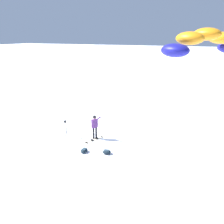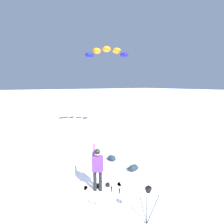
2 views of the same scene
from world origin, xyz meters
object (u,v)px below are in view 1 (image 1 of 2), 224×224
object	(u,v)px
gear_bag_large	(107,152)
ski_poles	(77,123)
snowboarder	(95,124)
camera_tripod	(65,125)
gear_bag_small	(84,150)
snowboard	(94,140)
traction_kite	(206,42)

from	to	relation	value
gear_bag_large	ski_poles	bearing A→B (deg)	150.00
snowboarder	gear_bag_large	bearing A→B (deg)	-44.46
snowboarder	camera_tripod	world-z (taller)	snowboarder
gear_bag_small	snowboarder	bearing A→B (deg)	99.61
gear_bag_large	gear_bag_small	bearing A→B (deg)	-164.01
snowboard	ski_poles	world-z (taller)	ski_poles
snowboarder	ski_poles	xyz separation A→B (m)	(-1.71, 0.26, -0.25)
camera_tripod	ski_poles	bearing A→B (deg)	63.57
gear_bag_large	snowboarder	bearing A→B (deg)	135.54
snowboard	ski_poles	distance (m)	2.05
snowboarder	ski_poles	distance (m)	1.75
traction_kite	ski_poles	xyz separation A→B (m)	(-8.78, 4.74, -6.19)
traction_kite	gear_bag_large	bearing A→B (deg)	152.79
gear_bag_large	gear_bag_small	distance (m)	1.49
snowboarder	camera_tripod	distance (m)	2.24
gear_bag_large	camera_tripod	bearing A→B (deg)	163.81
gear_bag_large	ski_poles	distance (m)	4.11
gear_bag_large	gear_bag_small	xyz separation A→B (m)	(-1.43, -0.41, -0.01)
traction_kite	ski_poles	bearing A→B (deg)	151.66
snowboarder	traction_kite	size ratio (longest dim) A/B	0.49
ski_poles	traction_kite	bearing A→B (deg)	-28.34
snowboarder	gear_bag_small	xyz separation A→B (m)	(0.37, -2.17, -0.98)
traction_kite	ski_poles	world-z (taller)	traction_kite
snowboarder	traction_kite	xyz separation A→B (m)	(7.07, -4.48, 5.94)
gear_bag_large	camera_tripod	xyz separation A→B (m)	(-3.94, 1.14, 0.78)
snowboarder	ski_poles	size ratio (longest dim) A/B	1.39
snowboard	gear_bag_small	world-z (taller)	gear_bag_small
traction_kite	snowboard	bearing A→B (deg)	148.94
traction_kite	gear_bag_small	size ratio (longest dim) A/B	6.37
camera_tripod	ski_poles	xyz separation A→B (m)	(0.44, 0.88, -0.06)
camera_tripod	snowboard	bearing A→B (deg)	8.83
snowboarder	gear_bag_large	size ratio (longest dim) A/B	2.93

